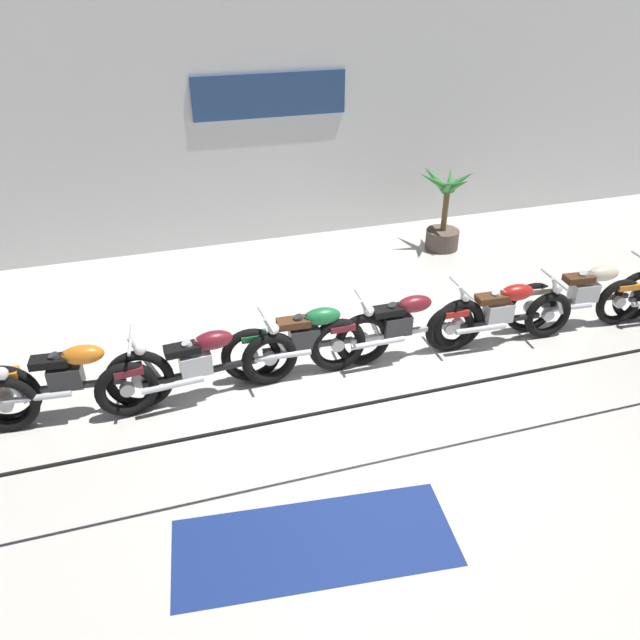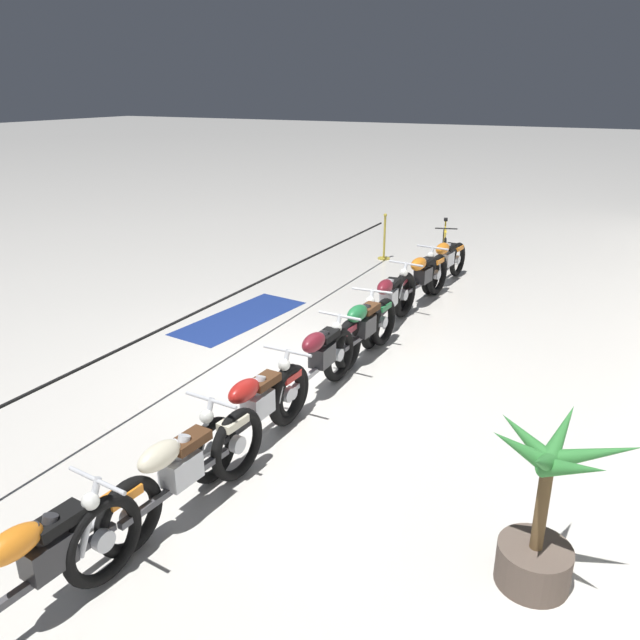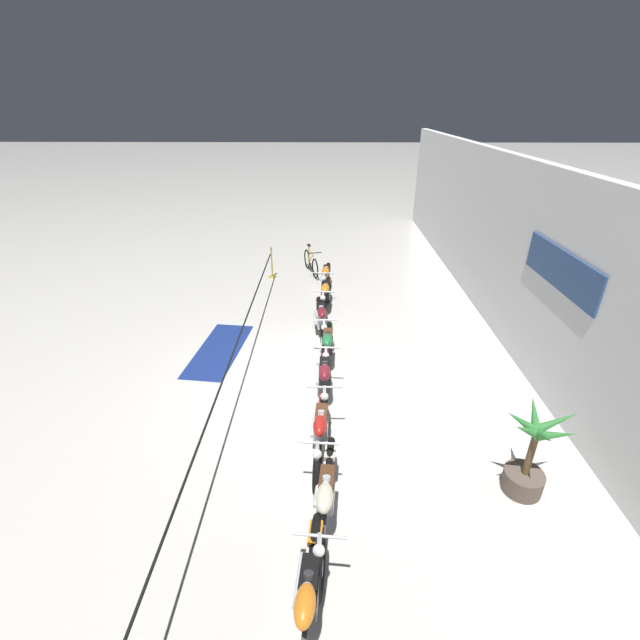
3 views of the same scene
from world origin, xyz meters
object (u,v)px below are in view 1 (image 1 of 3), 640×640
Objects in this scene: motorcycle_orange_1 at (72,381)px; potted_palm_left_of_row at (444,215)px; floor_banner at (314,542)px; motorcycle_green_3 at (309,340)px; motorcycle_cream_6 at (587,295)px; stanchion_far_left at (283,431)px; motorcycle_red_5 at (502,314)px; motorcycle_maroon_4 at (400,328)px; motorcycle_maroon_2 at (201,366)px.

potted_palm_left_of_row is (6.08, 3.02, 0.14)m from motorcycle_orange_1.
motorcycle_green_3 is at bearing 81.17° from floor_banner.
motorcycle_cream_6 is 0.20× the size of stanchion_far_left.
stanchion_far_left is at bearing 103.74° from floor_banner.
floor_banner is (0.10, -0.72, -0.75)m from stanchion_far_left.
motorcycle_red_5 is 1.40m from motorcycle_cream_6.
potted_palm_left_of_row is 0.12× the size of stanchion_far_left.
motorcycle_maroon_4 is 0.95× the size of floor_banner.
motorcycle_orange_1 is 6.79m from potted_palm_left_of_row.
motorcycle_orange_1 is 2.77m from motorcycle_green_3.
stanchion_far_left reaches higher than motorcycle_orange_1.
stanchion_far_left is (-4.10, -4.82, 0.13)m from potted_palm_left_of_row.
motorcycle_maroon_2 is 1.11× the size of motorcycle_green_3.
motorcycle_orange_1 is at bearing 179.39° from motorcycle_red_5.
motorcycle_cream_6 is 5.17m from stanchion_far_left.
stanchion_far_left is at bearing -71.75° from motorcycle_maroon_2.
potted_palm_left_of_row reaches higher than motorcycle_orange_1.
motorcycle_maroon_4 is 3.19m from floor_banner.
potted_palm_left_of_row is 0.57× the size of floor_banner.
motorcycle_green_3 reaches higher than motorcycle_red_5.
motorcycle_maroon_4 is at bearing -2.66° from motorcycle_green_3.
motorcycle_maroon_2 is at bearing -146.27° from potted_palm_left_of_row.
motorcycle_orange_1 is 1.05× the size of motorcycle_red_5.
motorcycle_maroon_2 is at bearing -173.68° from motorcycle_green_3.
motorcycle_cream_6 is at bearing 20.78° from stanchion_far_left.
motorcycle_orange_1 is at bearing 179.96° from motorcycle_maroon_4.
motorcycle_cream_6 is 3.08m from potted_palm_left_of_row.
motorcycle_cream_6 is (5.39, 0.13, 0.03)m from motorcycle_maroon_2.
motorcycle_maroon_4 is 1.66× the size of potted_palm_left_of_row.
potted_palm_left_of_row reaches higher than motorcycle_red_5.
floor_banner is (2.08, -2.52, -0.48)m from motorcycle_orange_1.
motorcycle_green_3 is (2.77, 0.05, -0.02)m from motorcycle_orange_1.
motorcycle_green_3 is at bearing 66.99° from stanchion_far_left.
motorcycle_maroon_4 is (3.97, -0.00, -0.02)m from motorcycle_orange_1.
potted_palm_left_of_row is (-0.72, 2.99, 0.14)m from motorcycle_cream_6.
motorcycle_orange_1 is 0.93× the size of motorcycle_maroon_2.
motorcycle_cream_6 reaches higher than motorcycle_maroon_4.
potted_palm_left_of_row is (4.66, 3.11, 0.16)m from motorcycle_maroon_2.
motorcycle_orange_1 is at bearing -178.90° from motorcycle_green_3.
motorcycle_cream_6 reaches higher than motorcycle_green_3.
motorcycle_cream_6 reaches higher than floor_banner.
motorcycle_maroon_4 is at bearing 177.83° from motorcycle_red_5.
motorcycle_red_5 is at bearing -102.40° from potted_palm_left_of_row.
floor_banner is (-3.33, -2.47, -0.45)m from motorcycle_red_5.
stanchion_far_left reaches higher than floor_banner.
potted_palm_left_of_row reaches higher than stanchion_far_left.
motorcycle_red_5 is (2.64, -0.11, -0.02)m from motorcycle_green_3.
motorcycle_green_3 is 2.64m from motorcycle_red_5.
motorcycle_orange_1 is 3.30m from floor_banner.
motorcycle_maroon_4 reaches higher than motorcycle_maroon_2.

